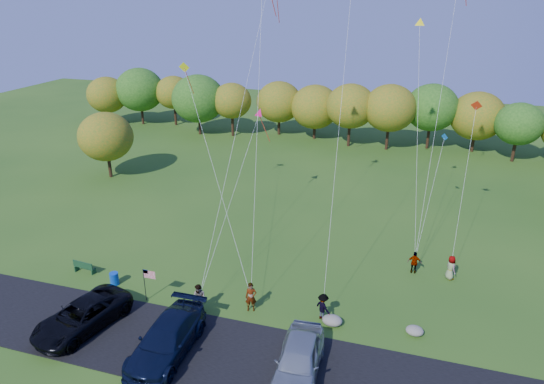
{
  "coord_description": "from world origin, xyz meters",
  "views": [
    {
      "loc": [
        8.57,
        -23.16,
        18.21
      ],
      "look_at": [
        -0.37,
        6.0,
        5.6
      ],
      "focal_mm": 32.0,
      "sensor_mm": 36.0,
      "label": 1
    }
  ],
  "objects_px": {
    "minivan_dark": "(82,316)",
    "flyer_b": "(199,299)",
    "flyer_a": "(251,297)",
    "flyer_d": "(414,263)",
    "trash_barrel": "(114,279)",
    "minivan_navy": "(167,339)",
    "park_bench": "(84,267)",
    "minivan_silver": "(299,360)",
    "flyer_e": "(451,268)",
    "flyer_c": "(323,307)"
  },
  "relations": [
    {
      "from": "flyer_e",
      "to": "flyer_b",
      "type": "bearing_deg",
      "value": 88.23
    },
    {
      "from": "park_bench",
      "to": "minivan_silver",
      "type": "bearing_deg",
      "value": -11.87
    },
    {
      "from": "trash_barrel",
      "to": "minivan_silver",
      "type": "bearing_deg",
      "value": -18.06
    },
    {
      "from": "flyer_d",
      "to": "trash_barrel",
      "type": "height_order",
      "value": "flyer_d"
    },
    {
      "from": "minivan_silver",
      "to": "flyer_d",
      "type": "relative_size",
      "value": 3.33
    },
    {
      "from": "flyer_d",
      "to": "trash_barrel",
      "type": "xyz_separation_m",
      "value": [
        -19.17,
        -7.37,
        -0.39
      ]
    },
    {
      "from": "minivan_navy",
      "to": "flyer_a",
      "type": "bearing_deg",
      "value": 58.03
    },
    {
      "from": "flyer_a",
      "to": "flyer_b",
      "type": "bearing_deg",
      "value": -177.57
    },
    {
      "from": "minivan_navy",
      "to": "flyer_d",
      "type": "height_order",
      "value": "minivan_navy"
    },
    {
      "from": "flyer_e",
      "to": "park_bench",
      "type": "relative_size",
      "value": 1.05
    },
    {
      "from": "flyer_a",
      "to": "park_bench",
      "type": "relative_size",
      "value": 1.15
    },
    {
      "from": "flyer_d",
      "to": "flyer_e",
      "type": "distance_m",
      "value": 2.38
    },
    {
      "from": "minivan_silver",
      "to": "flyer_c",
      "type": "height_order",
      "value": "minivan_silver"
    },
    {
      "from": "flyer_d",
      "to": "flyer_e",
      "type": "relative_size",
      "value": 0.95
    },
    {
      "from": "flyer_e",
      "to": "trash_barrel",
      "type": "relative_size",
      "value": 2.0
    },
    {
      "from": "flyer_a",
      "to": "flyer_b",
      "type": "height_order",
      "value": "flyer_a"
    },
    {
      "from": "flyer_e",
      "to": "trash_barrel",
      "type": "xyz_separation_m",
      "value": [
        -21.55,
        -7.33,
        -0.44
      ]
    },
    {
      "from": "minivan_navy",
      "to": "minivan_silver",
      "type": "xyz_separation_m",
      "value": [
        7.17,
        0.52,
        0.03
      ]
    },
    {
      "from": "flyer_c",
      "to": "flyer_e",
      "type": "bearing_deg",
      "value": -101.72
    },
    {
      "from": "minivan_silver",
      "to": "trash_barrel",
      "type": "xyz_separation_m",
      "value": [
        -13.87,
        4.52,
        -0.56
      ]
    },
    {
      "from": "minivan_dark",
      "to": "flyer_b",
      "type": "height_order",
      "value": "flyer_b"
    },
    {
      "from": "flyer_a",
      "to": "trash_barrel",
      "type": "distance_m",
      "value": 9.74
    },
    {
      "from": "flyer_c",
      "to": "minivan_navy",
      "type": "bearing_deg",
      "value": 71.73
    },
    {
      "from": "park_bench",
      "to": "flyer_e",
      "type": "bearing_deg",
      "value": 20.58
    },
    {
      "from": "flyer_d",
      "to": "trash_barrel",
      "type": "distance_m",
      "value": 20.54
    },
    {
      "from": "flyer_a",
      "to": "flyer_e",
      "type": "bearing_deg",
      "value": 14.58
    },
    {
      "from": "minivan_navy",
      "to": "trash_barrel",
      "type": "distance_m",
      "value": 8.4
    },
    {
      "from": "flyer_b",
      "to": "park_bench",
      "type": "height_order",
      "value": "flyer_b"
    },
    {
      "from": "flyer_b",
      "to": "flyer_d",
      "type": "xyz_separation_m",
      "value": [
        12.41,
        8.45,
        -0.12
      ]
    },
    {
      "from": "minivan_navy",
      "to": "flyer_e",
      "type": "bearing_deg",
      "value": 38.95
    },
    {
      "from": "flyer_c",
      "to": "flyer_d",
      "type": "height_order",
      "value": "flyer_c"
    },
    {
      "from": "flyer_e",
      "to": "park_bench",
      "type": "bearing_deg",
      "value": 73.98
    },
    {
      "from": "flyer_b",
      "to": "flyer_a",
      "type": "bearing_deg",
      "value": 33.13
    },
    {
      "from": "flyer_d",
      "to": "minivan_dark",
      "type": "bearing_deg",
      "value": 32.23
    },
    {
      "from": "flyer_b",
      "to": "flyer_e",
      "type": "xyz_separation_m",
      "value": [
        14.79,
        8.41,
        -0.07
      ]
    },
    {
      "from": "minivan_dark",
      "to": "flyer_d",
      "type": "bearing_deg",
      "value": 47.18
    },
    {
      "from": "flyer_e",
      "to": "trash_barrel",
      "type": "bearing_deg",
      "value": 77.38
    },
    {
      "from": "minivan_dark",
      "to": "minivan_navy",
      "type": "relative_size",
      "value": 0.94
    },
    {
      "from": "minivan_navy",
      "to": "minivan_silver",
      "type": "bearing_deg",
      "value": 3.32
    },
    {
      "from": "flyer_a",
      "to": "park_bench",
      "type": "distance_m",
      "value": 12.61
    },
    {
      "from": "minivan_dark",
      "to": "flyer_a",
      "type": "relative_size",
      "value": 3.09
    },
    {
      "from": "minivan_dark",
      "to": "flyer_b",
      "type": "distance_m",
      "value": 6.76
    },
    {
      "from": "minivan_navy",
      "to": "trash_barrel",
      "type": "relative_size",
      "value": 7.2
    },
    {
      "from": "minivan_silver",
      "to": "flyer_e",
      "type": "distance_m",
      "value": 14.13
    },
    {
      "from": "flyer_b",
      "to": "flyer_c",
      "type": "xyz_separation_m",
      "value": [
        7.36,
        1.5,
        -0.09
      ]
    },
    {
      "from": "minivan_navy",
      "to": "flyer_b",
      "type": "relative_size",
      "value": 3.32
    },
    {
      "from": "flyer_a",
      "to": "minivan_dark",
      "type": "bearing_deg",
      "value": -169.94
    },
    {
      "from": "park_bench",
      "to": "flyer_b",
      "type": "bearing_deg",
      "value": -4.8
    },
    {
      "from": "flyer_d",
      "to": "park_bench",
      "type": "height_order",
      "value": "flyer_d"
    },
    {
      "from": "minivan_navy",
      "to": "minivan_silver",
      "type": "relative_size",
      "value": 1.14
    }
  ]
}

